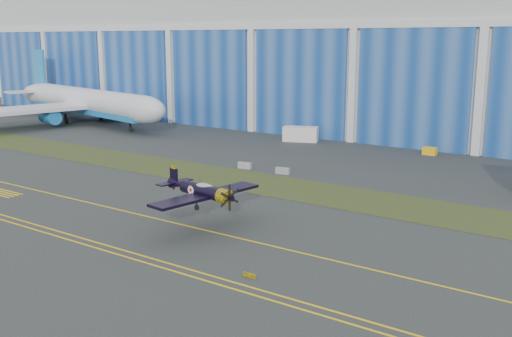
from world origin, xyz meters
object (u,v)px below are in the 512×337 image
Objects in this scene: jetliner at (87,74)px; tug at (430,151)px; shipping_container at (300,134)px; warbird at (202,191)px.

jetliner is 33.66× the size of tug.
jetliner is at bearing -175.27° from tug.
shipping_container is at bearing 18.71° from jetliner.
shipping_container is 2.92× the size of tug.
shipping_container is at bearing 119.17° from warbird.
tug is at bearing 92.83° from warbird.
warbird is 50.57m from tug.
jetliner is 75.40m from tug.
tug is at bearing -18.94° from shipping_container.
tug is (23.59, 0.98, -0.72)m from shipping_container.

